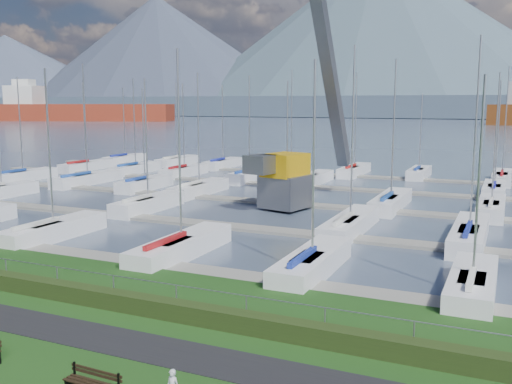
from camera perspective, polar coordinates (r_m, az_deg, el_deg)
The scene contains 12 objects.
path at distance 21.82m, azimuth -16.84°, elevation -13.46°, with size 160.00×2.00×0.04m, color black.
water at distance 278.52m, azimuth 21.55°, elevation 6.55°, with size 800.00×540.00×0.20m, color #475368.
hedge at distance 23.57m, azimuth -12.67°, elevation -10.69°, with size 80.00×0.70×0.70m, color #253513.
fence at distance 23.61m, azimuth -12.16°, elevation -8.47°, with size 0.04×0.04×80.00m, color gray.
foothill at distance 348.33m, azimuth 22.19°, elevation 7.92°, with size 900.00×80.00×12.00m, color #49586A.
mountains at distance 424.48m, azimuth 23.95°, elevation 13.39°, with size 1190.00×360.00×115.00m.
docks at distance 46.84m, azimuth 7.04°, elevation -1.47°, with size 90.00×41.60×0.25m.
bench_right at distance 17.38m, azimuth -15.98°, elevation -17.96°, with size 1.81×0.48×0.85m.
person at distance 16.67m, azimuth -8.36°, elevation -18.41°, with size 0.40×0.26×1.09m, color silver.
crane at distance 46.01m, azimuth 4.05°, elevation 5.35°, with size 5.08×13.43×22.35m.
cargo_ship_west at distance 283.02m, azimuth -17.60°, elevation 7.62°, with size 83.36×43.96×21.50m.
sailboat_fleet at distance 49.44m, azimuth 4.94°, elevation 5.69°, with size 75.39×49.86×13.63m.
Camera 1 is at (13.51, -18.06, 8.18)m, focal length 40.00 mm.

